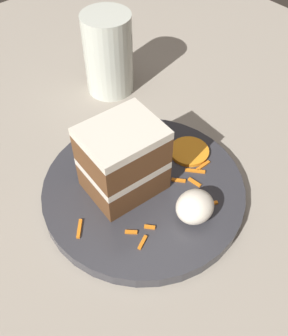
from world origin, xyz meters
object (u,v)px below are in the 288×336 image
(plate, at_px, (144,190))
(drinking_glass, at_px, (109,59))
(orange_garnish, at_px, (189,151))
(cake_slice, at_px, (123,160))
(cream_dollop, at_px, (195,207))

(plate, bearing_deg, drinking_glass, -117.46)
(orange_garnish, bearing_deg, plate, 1.39)
(cake_slice, relative_size, orange_garnish, 1.80)
(cream_dollop, bearing_deg, cake_slice, -70.35)
(cream_dollop, distance_m, orange_garnish, 0.11)
(cake_slice, xyz_separation_m, orange_garnish, (-0.11, 0.02, -0.05))
(plate, distance_m, drinking_glass, 0.24)
(plate, xyz_separation_m, cream_dollop, (-0.01, 0.08, 0.03))
(cake_slice, height_order, orange_garnish, cake_slice)
(cream_dollop, bearing_deg, drinking_glass, -108.41)
(cake_slice, xyz_separation_m, cream_dollop, (-0.03, 0.09, -0.03))
(orange_garnish, xyz_separation_m, drinking_glass, (-0.02, -0.21, 0.04))
(plate, height_order, cream_dollop, cream_dollop)
(plate, xyz_separation_m, cake_slice, (0.02, -0.02, 0.06))
(cake_slice, xyz_separation_m, drinking_glass, (-0.13, -0.19, -0.01))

